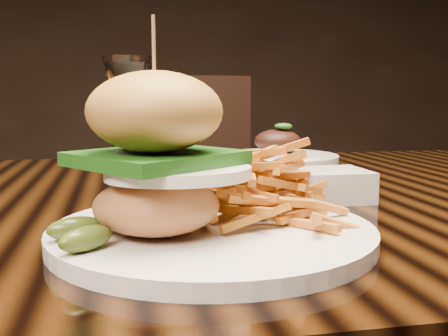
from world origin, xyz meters
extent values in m
plane|color=brown|center=(0.00, 3.50, 1.40)|extent=(6.00, 0.00, 6.00)
cube|color=black|center=(0.00, 0.00, 0.73)|extent=(1.60, 0.90, 0.04)
cylinder|color=silver|center=(-0.08, -0.24, 0.76)|extent=(0.31, 0.31, 0.01)
ellipsoid|color=#985B31|center=(-0.13, -0.26, 0.79)|extent=(0.11, 0.11, 0.05)
ellipsoid|color=silver|center=(-0.11, -0.27, 0.82)|extent=(0.13, 0.10, 0.01)
ellipsoid|color=orange|center=(-0.09, -0.27, 0.83)|extent=(0.02, 0.02, 0.01)
cube|color=#275E17|center=(-0.13, -0.26, 0.83)|extent=(0.17, 0.17, 0.01)
ellipsoid|color=olive|center=(-0.13, -0.26, 0.87)|extent=(0.12, 0.12, 0.07)
cylinder|color=#926944|center=(-0.13, -0.26, 0.91)|extent=(0.00, 0.00, 0.09)
ellipsoid|color=#2B3B0F|center=(-0.19, -0.31, 0.78)|extent=(0.05, 0.05, 0.02)
ellipsoid|color=#2B3B0F|center=(-0.20, -0.27, 0.78)|extent=(0.05, 0.03, 0.02)
cube|color=silver|center=(0.11, -0.08, 0.77)|extent=(0.10, 0.10, 0.04)
cylinder|color=white|center=(-0.15, -0.02, 0.75)|extent=(0.06, 0.06, 0.00)
cylinder|color=white|center=(-0.15, -0.02, 0.80)|extent=(0.01, 0.01, 0.10)
cone|color=white|center=(-0.15, -0.02, 0.89)|extent=(0.07, 0.07, 0.09)
cylinder|color=silver|center=(0.15, 0.28, 0.76)|extent=(0.24, 0.24, 0.02)
cylinder|color=silver|center=(0.15, 0.28, 0.76)|extent=(0.17, 0.17, 0.02)
ellipsoid|color=black|center=(0.15, 0.28, 0.80)|extent=(0.09, 0.08, 0.05)
ellipsoid|color=#275E17|center=(0.16, 0.28, 0.83)|extent=(0.04, 0.03, 0.01)
cube|color=black|center=(0.07, 0.80, 0.45)|extent=(0.52, 0.52, 0.06)
cube|color=black|center=(0.05, 1.01, 0.70)|extent=(0.46, 0.11, 0.50)
cylinder|color=black|center=(0.29, 0.64, 0.23)|extent=(0.04, 0.04, 0.45)
cylinder|color=black|center=(-0.14, 0.96, 0.23)|extent=(0.04, 0.04, 0.45)
cylinder|color=black|center=(0.24, 1.01, 0.23)|extent=(0.04, 0.04, 0.45)
camera|label=1|loc=(-0.16, -0.72, 0.89)|focal=42.00mm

